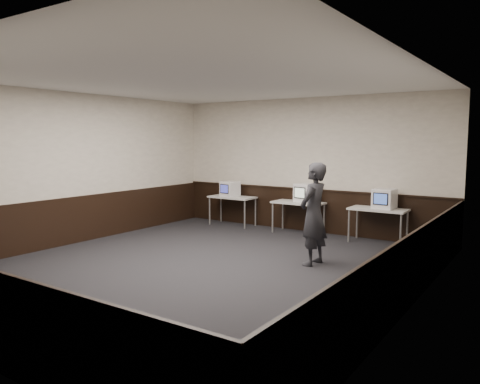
% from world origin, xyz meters
% --- Properties ---
extents(floor, '(8.00, 8.00, 0.00)m').
position_xyz_m(floor, '(0.00, 0.00, 0.00)').
color(floor, black).
rests_on(floor, ground).
extents(ceiling, '(8.00, 8.00, 0.00)m').
position_xyz_m(ceiling, '(0.00, 0.00, 3.20)').
color(ceiling, white).
rests_on(ceiling, back_wall).
extents(back_wall, '(7.00, 0.00, 7.00)m').
position_xyz_m(back_wall, '(0.00, 4.00, 1.60)').
color(back_wall, beige).
rests_on(back_wall, ground).
extents(left_wall, '(0.00, 8.00, 8.00)m').
position_xyz_m(left_wall, '(-3.50, 0.00, 1.60)').
color(left_wall, beige).
rests_on(left_wall, ground).
extents(right_wall, '(0.00, 8.00, 8.00)m').
position_xyz_m(right_wall, '(3.50, 0.00, 1.60)').
color(right_wall, beige).
rests_on(right_wall, ground).
extents(wainscot_back, '(6.98, 0.04, 1.00)m').
position_xyz_m(wainscot_back, '(0.00, 3.98, 0.50)').
color(wainscot_back, black).
rests_on(wainscot_back, back_wall).
extents(wainscot_left, '(0.04, 7.98, 1.00)m').
position_xyz_m(wainscot_left, '(-3.48, 0.00, 0.50)').
color(wainscot_left, black).
rests_on(wainscot_left, left_wall).
extents(wainscot_right, '(0.04, 7.98, 1.00)m').
position_xyz_m(wainscot_right, '(3.48, 0.00, 0.50)').
color(wainscot_right, black).
rests_on(wainscot_right, right_wall).
extents(wainscot_rail, '(6.98, 0.06, 0.04)m').
position_xyz_m(wainscot_rail, '(0.00, 3.96, 1.02)').
color(wainscot_rail, black).
rests_on(wainscot_rail, wainscot_back).
extents(desk_left, '(1.20, 0.60, 0.75)m').
position_xyz_m(desk_left, '(-1.90, 3.60, 0.68)').
color(desk_left, beige).
rests_on(desk_left, ground).
extents(desk_center, '(1.20, 0.60, 0.75)m').
position_xyz_m(desk_center, '(0.00, 3.60, 0.68)').
color(desk_center, beige).
rests_on(desk_center, ground).
extents(desk_right, '(1.20, 0.60, 0.75)m').
position_xyz_m(desk_right, '(1.90, 3.60, 0.68)').
color(desk_right, beige).
rests_on(desk_right, ground).
extents(emac_left, '(0.44, 0.46, 0.39)m').
position_xyz_m(emac_left, '(-1.94, 3.55, 0.94)').
color(emac_left, white).
rests_on(emac_left, desk_left).
extents(emac_center, '(0.53, 0.54, 0.44)m').
position_xyz_m(emac_center, '(0.18, 3.64, 0.97)').
color(emac_center, white).
rests_on(emac_center, desk_center).
extents(emac_right, '(0.45, 0.48, 0.42)m').
position_xyz_m(emac_right, '(2.02, 3.62, 0.96)').
color(emac_right, white).
rests_on(emac_right, desk_right).
extents(person, '(0.47, 0.69, 1.81)m').
position_xyz_m(person, '(1.50, 1.24, 0.91)').
color(person, '#25252A').
rests_on(person, ground).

